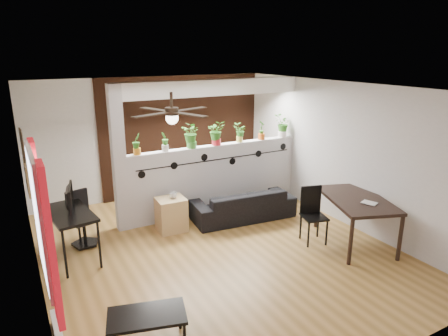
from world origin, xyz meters
TOP-DOWN VIEW (x-y plane):
  - room_shell at (0.00, 0.00)m, footprint 6.30×7.10m
  - partition_wall at (0.80, 1.50)m, footprint 3.60×0.18m
  - ceiling_header at (0.80, 1.50)m, footprint 3.60×0.18m
  - pier_column at (-1.11, 1.50)m, footprint 0.22×0.20m
  - brick_panel at (0.80, 2.97)m, footprint 3.90×0.05m
  - vine_decal at (0.80, 1.40)m, footprint 3.31×0.01m
  - window_assembly at (-2.56, -1.20)m, footprint 0.09×1.30m
  - corkboard at (-2.58, 0.95)m, footprint 0.03×0.60m
  - framed_art at (-2.58, 0.90)m, footprint 0.03×0.34m
  - ceiling_fan at (-0.80, -0.30)m, footprint 1.19×1.19m
  - potted_plant_0 at (-0.78, 1.50)m, footprint 0.24×0.24m
  - potted_plant_1 at (-0.25, 1.50)m, footprint 0.21×0.22m
  - potted_plant_2 at (0.27, 1.50)m, footprint 0.32×0.33m
  - potted_plant_3 at (0.80, 1.50)m, footprint 0.30×0.26m
  - potted_plant_4 at (1.33, 1.50)m, footprint 0.23×0.22m
  - potted_plant_5 at (1.85, 1.50)m, footprint 0.18×0.21m
  - potted_plant_6 at (2.38, 1.50)m, footprint 0.26×0.21m
  - sofa at (1.04, 0.88)m, footprint 1.93×0.92m
  - cube_shelf at (-0.37, 1.02)m, footprint 0.52×0.46m
  - cup at (-0.32, 1.02)m, footprint 0.15×0.15m
  - computer_desk at (-2.08, 0.78)m, footprint 0.71×1.15m
  - monitor at (-2.08, 0.93)m, footprint 0.36×0.12m
  - office_chair at (-1.86, 1.21)m, footprint 0.47×0.47m
  - dining_table at (2.15, -0.89)m, footprint 1.32×1.66m
  - book at (2.05, -1.19)m, footprint 0.23×0.27m
  - folding_chair at (1.58, -0.48)m, footprint 0.47×0.47m
  - coffee_table at (-1.68, -1.60)m, footprint 0.93×0.67m

SIDE VIEW (x-z plane):
  - sofa at x=1.04m, z-range 0.00..0.55m
  - cube_shelf at x=-0.37m, z-range 0.00..0.61m
  - coffee_table at x=-1.68m, z-range 0.15..0.54m
  - office_chair at x=-1.86m, z-range -0.05..0.85m
  - folding_chair at x=1.58m, z-range 0.09..1.03m
  - cup at x=-0.32m, z-range 0.61..0.71m
  - partition_wall at x=0.80m, z-range 0.00..1.35m
  - dining_table at x=2.15m, z-range 0.31..1.10m
  - computer_desk at x=-2.08m, z-range 0.32..1.11m
  - book at x=2.05m, z-range 0.79..0.81m
  - monitor at x=-2.08m, z-range 0.79..0.99m
  - vine_decal at x=0.80m, z-range 0.93..1.23m
  - room_shell at x=0.00m, z-range -0.15..2.75m
  - pier_column at x=-1.11m, z-range 0.00..2.60m
  - brick_panel at x=0.80m, z-range 0.00..2.60m
  - corkboard at x=-2.58m, z-range 1.12..1.58m
  - window_assembly at x=-2.56m, z-range 0.73..2.28m
  - potted_plant_1 at x=-0.25m, z-range 1.36..1.72m
  - potted_plant_4 at x=1.33m, z-range 1.36..1.74m
  - potted_plant_0 at x=-0.78m, z-range 1.36..1.75m
  - potted_plant_5 at x=1.85m, z-range 1.36..1.76m
  - potted_plant_6 at x=2.38m, z-range 1.36..1.84m
  - potted_plant_3 at x=0.80m, z-range 1.36..1.84m
  - potted_plant_2 at x=0.27m, z-range 1.36..1.85m
  - framed_art at x=-2.58m, z-range 1.63..2.07m
  - ceiling_fan at x=-0.80m, z-range 2.10..2.53m
  - ceiling_header at x=0.80m, z-range 2.30..2.60m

